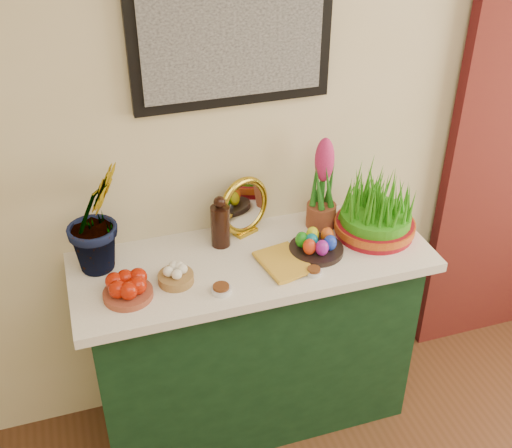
% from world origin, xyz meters
% --- Properties ---
extents(sideboard, '(1.30, 0.45, 0.85)m').
position_xyz_m(sideboard, '(-0.16, 2.00, 0.42)').
color(sideboard, '#13341A').
rests_on(sideboard, ground).
extents(tablecloth, '(1.40, 0.55, 0.04)m').
position_xyz_m(tablecloth, '(-0.16, 2.00, 0.87)').
color(tablecloth, white).
rests_on(tablecloth, sideboard).
extents(hyacinth_green, '(0.37, 0.35, 0.56)m').
position_xyz_m(hyacinth_green, '(-0.72, 2.12, 1.17)').
color(hyacinth_green, '#216B1B').
rests_on(hyacinth_green, tablecloth).
extents(apple_bowl, '(0.23, 0.23, 0.09)m').
position_xyz_m(apple_bowl, '(-0.66, 1.90, 0.93)').
color(apple_bowl, brown).
rests_on(apple_bowl, tablecloth).
extents(garlic_basket, '(0.16, 0.16, 0.07)m').
position_xyz_m(garlic_basket, '(-0.48, 1.93, 0.92)').
color(garlic_basket, olive).
rests_on(garlic_basket, tablecloth).
extents(vinegar_cruet, '(0.08, 0.08, 0.22)m').
position_xyz_m(vinegar_cruet, '(-0.26, 2.12, 0.99)').
color(vinegar_cruet, black).
rests_on(vinegar_cruet, tablecloth).
extents(mirror, '(0.25, 0.15, 0.25)m').
position_xyz_m(mirror, '(-0.14, 2.18, 1.01)').
color(mirror, gold).
rests_on(mirror, tablecloth).
extents(book, '(0.18, 0.24, 0.03)m').
position_xyz_m(book, '(-0.15, 1.90, 0.90)').
color(book, gold).
rests_on(book, tablecloth).
extents(spice_dish_left, '(0.07, 0.07, 0.03)m').
position_xyz_m(spice_dish_left, '(-0.34, 1.83, 0.90)').
color(spice_dish_left, silver).
rests_on(spice_dish_left, tablecloth).
extents(spice_dish_right, '(0.06, 0.06, 0.03)m').
position_xyz_m(spice_dish_right, '(0.02, 1.83, 0.90)').
color(spice_dish_right, silver).
rests_on(spice_dish_right, tablecloth).
extents(egg_plate, '(0.22, 0.22, 0.09)m').
position_xyz_m(egg_plate, '(0.08, 1.95, 0.93)').
color(egg_plate, black).
rests_on(egg_plate, tablecloth).
extents(hyacinth_pink, '(0.12, 0.12, 0.40)m').
position_xyz_m(hyacinth_pink, '(0.17, 2.13, 1.07)').
color(hyacinth_pink, brown).
rests_on(hyacinth_pink, tablecloth).
extents(wheatgrass_sabzeh, '(0.33, 0.33, 0.27)m').
position_xyz_m(wheatgrass_sabzeh, '(0.36, 2.01, 1.01)').
color(wheatgrass_sabzeh, maroon).
rests_on(wheatgrass_sabzeh, tablecloth).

